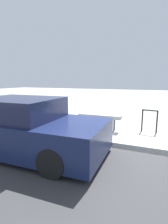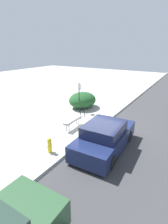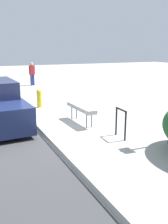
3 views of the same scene
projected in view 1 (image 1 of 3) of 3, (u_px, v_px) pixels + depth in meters
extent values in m
plane|color=#9E9E99|center=(99.00, 144.00, 5.20)|extent=(60.00, 60.00, 0.00)
cube|color=#B7B7B2|center=(99.00, 141.00, 5.19)|extent=(60.00, 0.20, 0.13)
cylinder|color=#515156|center=(85.00, 123.00, 6.75)|extent=(0.04, 0.04, 0.46)
cylinder|color=#515156|center=(114.00, 126.00, 6.34)|extent=(0.04, 0.04, 0.46)
cylinder|color=#515156|center=(87.00, 122.00, 6.92)|extent=(0.04, 0.04, 0.46)
cylinder|color=#515156|center=(115.00, 125.00, 6.50)|extent=(0.04, 0.04, 0.46)
cube|color=#999993|center=(100.00, 116.00, 6.58)|extent=(1.62, 0.37, 0.13)
cylinder|color=black|center=(142.00, 121.00, 6.39)|extent=(0.05, 0.05, 0.80)
cylinder|color=black|center=(157.00, 122.00, 6.16)|extent=(0.05, 0.05, 0.80)
cylinder|color=black|center=(150.00, 110.00, 6.20)|extent=(0.55, 0.08, 0.05)
cylinder|color=gold|center=(29.00, 119.00, 7.16)|extent=(0.20, 0.20, 0.60)
sphere|color=gold|center=(28.00, 110.00, 7.09)|extent=(0.22, 0.22, 0.22)
cylinder|color=gold|center=(26.00, 117.00, 7.20)|extent=(0.08, 0.07, 0.07)
cylinder|color=gold|center=(31.00, 118.00, 7.09)|extent=(0.08, 0.07, 0.07)
cylinder|color=black|center=(84.00, 137.00, 4.89)|extent=(0.61, 0.20, 0.60)
cylinder|color=black|center=(51.00, 163.00, 3.34)|extent=(0.61, 0.20, 0.60)
cylinder|color=black|center=(11.00, 128.00, 5.82)|extent=(0.61, 0.20, 0.60)
cube|color=#19234C|center=(25.00, 133.00, 4.54)|extent=(4.27, 1.99, 0.77)
cube|color=#1A203E|center=(19.00, 108.00, 4.49)|extent=(2.08, 1.73, 0.54)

